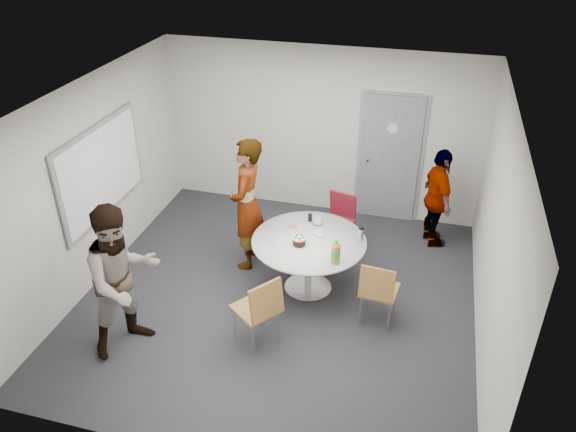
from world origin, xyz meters
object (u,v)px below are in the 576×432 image
(chair_far, at_px, (339,216))
(person_right, at_px, (437,198))
(table, at_px, (311,247))
(person_left, at_px, (123,279))
(chair_near_left, at_px, (260,306))
(person_main, at_px, (247,204))
(door, at_px, (390,159))
(chair_near_right, at_px, (378,288))
(whiteboard, at_px, (102,171))

(chair_far, relative_size, person_right, 0.58)
(table, bearing_deg, person_left, -139.36)
(table, relative_size, person_left, 0.79)
(chair_far, distance_m, person_left, 3.29)
(table, bearing_deg, person_right, 45.96)
(chair_near_left, xyz_separation_m, chair_far, (0.49, 2.26, -0.04))
(table, height_order, person_main, person_main)
(table, xyz_separation_m, person_left, (-1.79, -1.53, 0.26))
(door, height_order, person_left, door)
(chair_near_left, bearing_deg, chair_near_right, -23.68)
(chair_near_right, bearing_deg, person_right, 80.61)
(table, height_order, person_right, person_right)
(person_left, xyz_separation_m, person_right, (3.31, 3.11, -0.16))
(person_right, bearing_deg, chair_far, 89.54)
(door, bearing_deg, chair_near_left, -107.25)
(door, distance_m, whiteboard, 4.25)
(chair_near_right, bearing_deg, chair_far, 122.52)
(door, relative_size, person_left, 1.14)
(person_main, bearing_deg, chair_far, 115.21)
(whiteboard, relative_size, person_left, 1.02)
(person_main, bearing_deg, door, 131.17)
(person_right, bearing_deg, person_left, 112.13)
(table, xyz_separation_m, chair_near_right, (0.94, -0.48, -0.12))
(person_main, relative_size, person_left, 1.02)
(table, distance_m, chair_far, 1.10)
(door, height_order, chair_near_left, door)
(chair_near_left, distance_m, chair_near_right, 1.43)
(door, distance_m, chair_near_right, 2.72)
(whiteboard, bearing_deg, person_main, 14.57)
(chair_near_left, distance_m, chair_far, 2.31)
(chair_near_left, bearing_deg, person_main, 59.80)
(chair_near_left, height_order, person_left, person_left)
(door, xyz_separation_m, person_main, (-1.73, -1.81, -0.08))
(chair_near_left, xyz_separation_m, person_left, (-1.48, -0.35, 0.34))
(whiteboard, height_order, person_main, whiteboard)
(door, relative_size, chair_near_left, 2.23)
(chair_near_right, bearing_deg, person_left, -152.20)
(door, distance_m, person_right, 1.03)
(door, bearing_deg, chair_near_right, -85.84)
(person_right, bearing_deg, table, 114.89)
(door, xyz_separation_m, chair_near_right, (0.19, -2.67, -0.47))
(door, relative_size, person_main, 1.12)
(whiteboard, height_order, table, whiteboard)
(whiteboard, bearing_deg, chair_near_left, -23.70)
(door, bearing_deg, person_right, -38.30)
(door, height_order, chair_far, door)
(chair_near_right, distance_m, person_main, 2.14)
(whiteboard, distance_m, chair_near_right, 3.88)
(chair_far, distance_m, person_main, 1.41)
(whiteboard, distance_m, person_right, 4.70)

